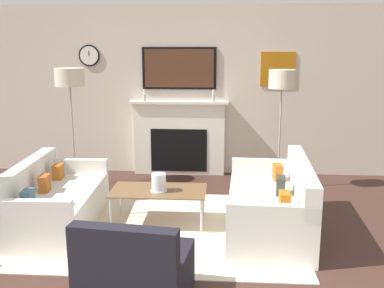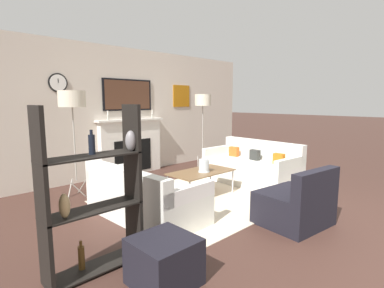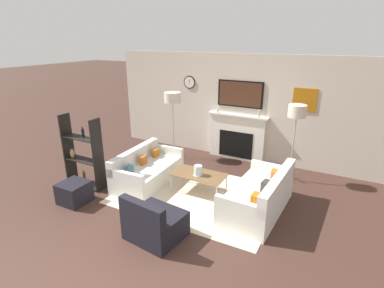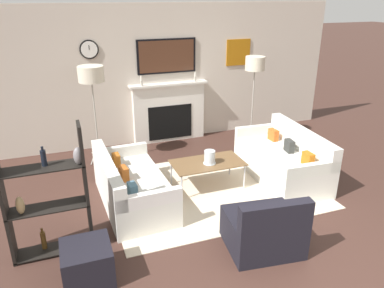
# 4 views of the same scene
# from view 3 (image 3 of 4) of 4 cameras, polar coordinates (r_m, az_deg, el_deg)

# --- Properties ---
(ground_plane) EXTENTS (60.00, 60.00, 0.00)m
(ground_plane) POSITION_cam_3_polar(r_m,az_deg,el_deg) (4.53, -15.38, -23.84)
(ground_plane) COLOR #3F2720
(fireplace_wall) EXTENTS (7.22, 0.28, 2.70)m
(fireplace_wall) POSITION_cam_3_polar(r_m,az_deg,el_deg) (7.85, 9.04, 5.94)
(fireplace_wall) COLOR beige
(fireplace_wall) RESTS_ON ground_plane
(area_rug) EXTENTS (3.15, 2.37, 0.01)m
(area_rug) POSITION_cam_3_polar(r_m,az_deg,el_deg) (6.25, 1.12, -9.64)
(area_rug) COLOR beige
(area_rug) RESTS_ON ground_plane
(couch_left) EXTENTS (0.93, 1.75, 0.74)m
(couch_left) POSITION_cam_3_polar(r_m,az_deg,el_deg) (6.73, -8.60, -5.11)
(couch_left) COLOR silver
(couch_left) RESTS_ON ground_plane
(couch_right) EXTENTS (0.97, 1.85, 0.81)m
(couch_right) POSITION_cam_3_polar(r_m,az_deg,el_deg) (5.73, 12.73, -9.87)
(couch_right) COLOR silver
(couch_right) RESTS_ON ground_plane
(armchair) EXTENTS (0.92, 0.83, 0.77)m
(armchair) POSITION_cam_3_polar(r_m,az_deg,el_deg) (4.98, -7.22, -14.79)
(armchair) COLOR black
(armchair) RESTS_ON ground_plane
(coffee_table) EXTENTS (1.11, 0.60, 0.43)m
(coffee_table) POSITION_cam_3_polar(r_m,az_deg,el_deg) (6.16, 1.26, -5.96)
(coffee_table) COLOR brown
(coffee_table) RESTS_ON ground_plane
(hurricane_candle) EXTENTS (0.19, 0.19, 0.21)m
(hurricane_candle) POSITION_cam_3_polar(r_m,az_deg,el_deg) (6.07, 1.16, -5.15)
(hurricane_candle) COLOR silver
(hurricane_candle) RESTS_ON coffee_table
(floor_lamp_left) EXTENTS (0.43, 0.43, 1.76)m
(floor_lamp_left) POSITION_cam_3_polar(r_m,az_deg,el_deg) (7.71, -3.72, 8.68)
(floor_lamp_left) COLOR #9E998E
(floor_lamp_left) RESTS_ON ground_plane
(floor_lamp_right) EXTENTS (0.38, 0.38, 1.75)m
(floor_lamp_right) POSITION_cam_3_polar(r_m,az_deg,el_deg) (6.68, 19.39, 5.71)
(floor_lamp_right) COLOR #9E998E
(floor_lamp_right) RESTS_ON ground_plane
(shelf_unit) EXTENTS (0.91, 0.28, 1.56)m
(shelf_unit) POSITION_cam_3_polar(r_m,az_deg,el_deg) (6.72, -20.02, -1.78)
(shelf_unit) COLOR black
(shelf_unit) RESTS_ON ground_plane
(ottoman) EXTENTS (0.52, 0.52, 0.42)m
(ottoman) POSITION_cam_3_polar(r_m,az_deg,el_deg) (6.35, -21.51, -8.58)
(ottoman) COLOR black
(ottoman) RESTS_ON ground_plane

